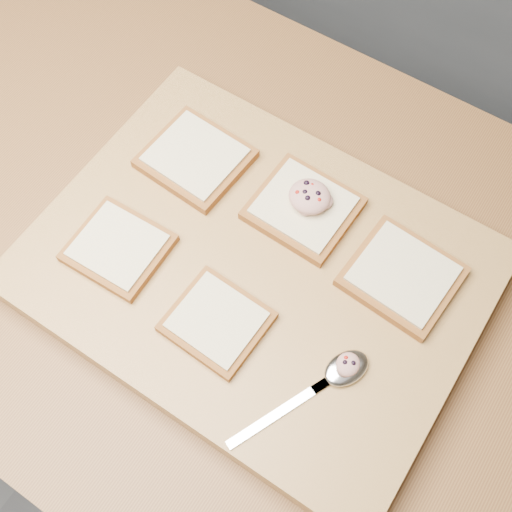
{
  "coord_description": "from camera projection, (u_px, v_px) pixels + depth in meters",
  "views": [
    {
      "loc": [
        0.27,
        -0.32,
        1.68
      ],
      "look_at": [
        0.07,
        -0.03,
        0.97
      ],
      "focal_mm": 45.0,
      "sensor_mm": 36.0,
      "label": 1
    }
  ],
  "objects": [
    {
      "name": "ground",
      "position": [
        238.0,
        398.0,
        1.69
      ],
      "size": [
        4.0,
        4.0,
        0.0
      ],
      "primitive_type": "plane",
      "color": "#515459",
      "rests_on": "ground"
    },
    {
      "name": "island_counter",
      "position": [
        233.0,
        343.0,
        1.28
      ],
      "size": [
        2.0,
        0.8,
        0.9
      ],
      "color": "slate",
      "rests_on": "ground"
    },
    {
      "name": "cutting_board",
      "position": [
        256.0,
        271.0,
        0.83
      ],
      "size": [
        0.56,
        0.42,
        0.04
      ],
      "primitive_type": "cube",
      "color": "tan",
      "rests_on": "island_counter"
    },
    {
      "name": "bread_far_left",
      "position": [
        195.0,
        158.0,
        0.88
      ],
      "size": [
        0.14,
        0.13,
        0.02
      ],
      "color": "brown",
      "rests_on": "cutting_board"
    },
    {
      "name": "bread_far_center",
      "position": [
        303.0,
        208.0,
        0.84
      ],
      "size": [
        0.13,
        0.12,
        0.02
      ],
      "color": "brown",
      "rests_on": "cutting_board"
    },
    {
      "name": "bread_far_right",
      "position": [
        402.0,
        276.0,
        0.8
      ],
      "size": [
        0.14,
        0.13,
        0.02
      ],
      "color": "brown",
      "rests_on": "cutting_board"
    },
    {
      "name": "bread_near_left",
      "position": [
        118.0,
        247.0,
        0.82
      ],
      "size": [
        0.12,
        0.11,
        0.02
      ],
      "color": "brown",
      "rests_on": "cutting_board"
    },
    {
      "name": "bread_near_center",
      "position": [
        217.0,
        321.0,
        0.77
      ],
      "size": [
        0.11,
        0.11,
        0.02
      ],
      "color": "brown",
      "rests_on": "cutting_board"
    },
    {
      "name": "tuna_salad_dollop",
      "position": [
        310.0,
        196.0,
        0.82
      ],
      "size": [
        0.06,
        0.05,
        0.03
      ],
      "color": "#D8998A",
      "rests_on": "bread_far_center"
    },
    {
      "name": "spoon",
      "position": [
        337.0,
        374.0,
        0.74
      ],
      "size": [
        0.1,
        0.19,
        0.01
      ],
      "color": "silver",
      "rests_on": "cutting_board"
    },
    {
      "name": "spoon_salad",
      "position": [
        348.0,
        364.0,
        0.73
      ],
      "size": [
        0.03,
        0.03,
        0.02
      ],
      "color": "#D8998A",
      "rests_on": "spoon"
    }
  ]
}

